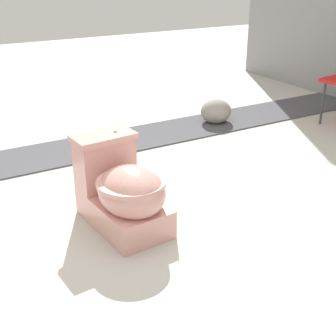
% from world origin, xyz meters
% --- Properties ---
extents(ground_plane, '(14.00, 14.00, 0.00)m').
position_xyz_m(ground_plane, '(0.00, 0.00, 0.00)').
color(ground_plane, beige).
extents(gravel_strip, '(0.56, 8.00, 0.01)m').
position_xyz_m(gravel_strip, '(-1.33, 0.50, 0.01)').
color(gravel_strip, '#4C4C51').
rests_on(gravel_strip, ground).
extents(toilet, '(0.66, 0.42, 0.52)m').
position_xyz_m(toilet, '(-0.06, -0.16, 0.22)').
color(toilet, '#E09E93').
rests_on(toilet, ground).
extents(boulder_near, '(0.31, 0.33, 0.23)m').
position_xyz_m(boulder_near, '(-1.34, 1.40, 0.12)').
color(boulder_near, gray).
rests_on(boulder_near, ground).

